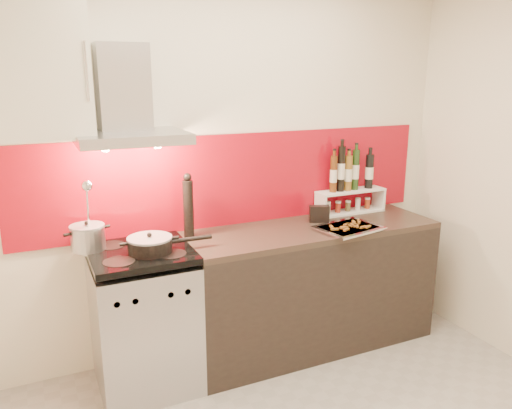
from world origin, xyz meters
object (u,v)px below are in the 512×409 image
range_stove (145,320)px  pepper_mill (188,207)px  counter (310,286)px  baking_tray (349,228)px  saute_pan (151,244)px  stock_pot (88,237)px

range_stove → pepper_mill: pepper_mill is taller
counter → baking_tray: baking_tray is taller
baking_tray → pepper_mill: bearing=163.4°
saute_pan → pepper_mill: 0.39m
saute_pan → pepper_mill: (0.30, 0.21, 0.15)m
range_stove → stock_pot: (-0.28, 0.14, 0.55)m
stock_pot → saute_pan: stock_pot is taller
range_stove → saute_pan: 0.52m
stock_pot → baking_tray: 1.69m
saute_pan → pepper_mill: size_ratio=1.21×
range_stove → counter: 1.20m
counter → saute_pan: bearing=-176.5°
stock_pot → pepper_mill: (0.63, 0.00, 0.12)m
saute_pan → baking_tray: bearing=-4.4°
range_stove → pepper_mill: size_ratio=2.13×
range_stove → stock_pot: size_ratio=4.42×
stock_pot → range_stove: bearing=-26.0°
range_stove → counter: (1.20, 0.00, 0.01)m
saute_pan → baking_tray: (1.33, -0.10, -0.04)m
range_stove → pepper_mill: bearing=21.8°
pepper_mill → counter: bearing=-9.0°
stock_pot → pepper_mill: 0.64m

